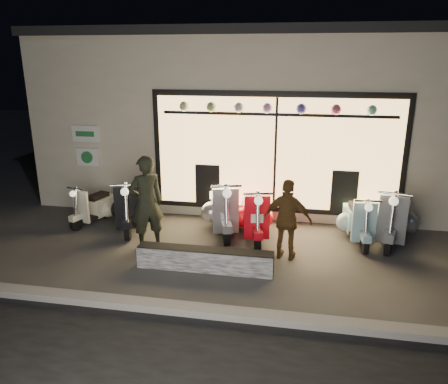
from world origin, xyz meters
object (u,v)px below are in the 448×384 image
at_px(scooter_red, 254,215).
at_px(man, 146,203).
at_px(woman, 288,220).
at_px(scooter_silver, 223,209).
at_px(graffiti_barrier, 205,260).

xyz_separation_m(scooter_red, man, (-1.95, -0.96, 0.47)).
distance_m(scooter_red, man, 2.23).
bearing_deg(woman, scooter_silver, -29.22).
bearing_deg(man, scooter_red, 168.32).
bearing_deg(scooter_red, scooter_silver, 152.77).
xyz_separation_m(graffiti_barrier, scooter_silver, (-0.04, 1.91, 0.27)).
bearing_deg(man, scooter_silver, -175.33).
distance_m(graffiti_barrier, scooter_red, 1.85).
relative_size(graffiti_barrier, woman, 1.58).
height_order(scooter_silver, man, man).
distance_m(scooter_red, woman, 1.25).
relative_size(scooter_silver, scooter_red, 1.05).
xyz_separation_m(graffiti_barrier, woman, (1.37, 0.74, 0.55)).
bearing_deg(scooter_red, graffiti_barrier, -122.35).
bearing_deg(scooter_silver, scooter_red, -31.66).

